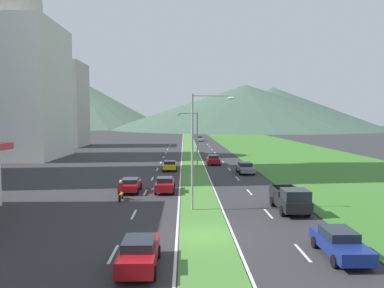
# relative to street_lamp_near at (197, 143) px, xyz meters

# --- Properties ---
(ground_plane) EXTENTS (600.00, 600.00, 0.00)m
(ground_plane) POSITION_rel_street_lamp_near_xyz_m (0.28, -6.67, -5.31)
(ground_plane) COLOR #2D2D30
(grass_median) EXTENTS (3.20, 240.00, 0.06)m
(grass_median) POSITION_rel_street_lamp_near_xyz_m (0.28, 53.33, -5.28)
(grass_median) COLOR #477F33
(grass_median) RESTS_ON ground_plane
(grass_verge_right) EXTENTS (24.00, 240.00, 0.06)m
(grass_verge_right) POSITION_rel_street_lamp_near_xyz_m (20.88, 53.33, -5.28)
(grass_verge_right) COLOR #387028
(grass_verge_right) RESTS_ON ground_plane
(lane_dash_left_2) EXTENTS (0.16, 2.80, 0.01)m
(lane_dash_left_2) POSITION_rel_street_lamp_near_xyz_m (-4.82, -9.67, -5.30)
(lane_dash_left_2) COLOR silver
(lane_dash_left_2) RESTS_ON ground_plane
(lane_dash_left_3) EXTENTS (0.16, 2.80, 0.01)m
(lane_dash_left_3) POSITION_rel_street_lamp_near_xyz_m (-4.82, -1.18, -5.30)
(lane_dash_left_3) COLOR silver
(lane_dash_left_3) RESTS_ON ground_plane
(lane_dash_left_4) EXTENTS (0.16, 2.80, 0.01)m
(lane_dash_left_4) POSITION_rel_street_lamp_near_xyz_m (-4.82, 7.32, -5.30)
(lane_dash_left_4) COLOR silver
(lane_dash_left_4) RESTS_ON ground_plane
(lane_dash_left_5) EXTENTS (0.16, 2.80, 0.01)m
(lane_dash_left_5) POSITION_rel_street_lamp_near_xyz_m (-4.82, 15.81, -5.30)
(lane_dash_left_5) COLOR silver
(lane_dash_left_5) RESTS_ON ground_plane
(lane_dash_left_6) EXTENTS (0.16, 2.80, 0.01)m
(lane_dash_left_6) POSITION_rel_street_lamp_near_xyz_m (-4.82, 24.31, -5.30)
(lane_dash_left_6) COLOR silver
(lane_dash_left_6) RESTS_ON ground_plane
(lane_dash_left_7) EXTENTS (0.16, 2.80, 0.01)m
(lane_dash_left_7) POSITION_rel_street_lamp_near_xyz_m (-4.82, 32.81, -5.30)
(lane_dash_left_7) COLOR silver
(lane_dash_left_7) RESTS_ON ground_plane
(lane_dash_left_8) EXTENTS (0.16, 2.80, 0.01)m
(lane_dash_left_8) POSITION_rel_street_lamp_near_xyz_m (-4.82, 41.30, -5.30)
(lane_dash_left_8) COLOR silver
(lane_dash_left_8) RESTS_ON ground_plane
(lane_dash_left_9) EXTENTS (0.16, 2.80, 0.01)m
(lane_dash_left_9) POSITION_rel_street_lamp_near_xyz_m (-4.82, 49.80, -5.30)
(lane_dash_left_9) COLOR silver
(lane_dash_left_9) RESTS_ON ground_plane
(lane_dash_left_10) EXTENTS (0.16, 2.80, 0.01)m
(lane_dash_left_10) POSITION_rel_street_lamp_near_xyz_m (-4.82, 58.29, -5.30)
(lane_dash_left_10) COLOR silver
(lane_dash_left_10) RESTS_ON ground_plane
(lane_dash_left_11) EXTENTS (0.16, 2.80, 0.01)m
(lane_dash_left_11) POSITION_rel_street_lamp_near_xyz_m (-4.82, 66.79, -5.30)
(lane_dash_left_11) COLOR silver
(lane_dash_left_11) RESTS_ON ground_plane
(lane_dash_left_12) EXTENTS (0.16, 2.80, 0.01)m
(lane_dash_left_12) POSITION_rel_street_lamp_near_xyz_m (-4.82, 75.29, -5.30)
(lane_dash_left_12) COLOR silver
(lane_dash_left_12) RESTS_ON ground_plane
(lane_dash_right_2) EXTENTS (0.16, 2.80, 0.01)m
(lane_dash_right_2) POSITION_rel_street_lamp_near_xyz_m (5.38, -9.67, -5.30)
(lane_dash_right_2) COLOR silver
(lane_dash_right_2) RESTS_ON ground_plane
(lane_dash_right_3) EXTENTS (0.16, 2.80, 0.01)m
(lane_dash_right_3) POSITION_rel_street_lamp_near_xyz_m (5.38, -1.18, -5.30)
(lane_dash_right_3) COLOR silver
(lane_dash_right_3) RESTS_ON ground_plane
(lane_dash_right_4) EXTENTS (0.16, 2.80, 0.01)m
(lane_dash_right_4) POSITION_rel_street_lamp_near_xyz_m (5.38, 7.32, -5.30)
(lane_dash_right_4) COLOR silver
(lane_dash_right_4) RESTS_ON ground_plane
(lane_dash_right_5) EXTENTS (0.16, 2.80, 0.01)m
(lane_dash_right_5) POSITION_rel_street_lamp_near_xyz_m (5.38, 15.81, -5.30)
(lane_dash_right_5) COLOR silver
(lane_dash_right_5) RESTS_ON ground_plane
(lane_dash_right_6) EXTENTS (0.16, 2.80, 0.01)m
(lane_dash_right_6) POSITION_rel_street_lamp_near_xyz_m (5.38, 24.31, -5.30)
(lane_dash_right_6) COLOR silver
(lane_dash_right_6) RESTS_ON ground_plane
(lane_dash_right_7) EXTENTS (0.16, 2.80, 0.01)m
(lane_dash_right_7) POSITION_rel_street_lamp_near_xyz_m (5.38, 32.81, -5.30)
(lane_dash_right_7) COLOR silver
(lane_dash_right_7) RESTS_ON ground_plane
(lane_dash_right_8) EXTENTS (0.16, 2.80, 0.01)m
(lane_dash_right_8) POSITION_rel_street_lamp_near_xyz_m (5.38, 41.30, -5.30)
(lane_dash_right_8) COLOR silver
(lane_dash_right_8) RESTS_ON ground_plane
(lane_dash_right_9) EXTENTS (0.16, 2.80, 0.01)m
(lane_dash_right_9) POSITION_rel_street_lamp_near_xyz_m (5.38, 49.80, -5.30)
(lane_dash_right_9) COLOR silver
(lane_dash_right_9) RESTS_ON ground_plane
(lane_dash_right_10) EXTENTS (0.16, 2.80, 0.01)m
(lane_dash_right_10) POSITION_rel_street_lamp_near_xyz_m (5.38, 58.29, -5.30)
(lane_dash_right_10) COLOR silver
(lane_dash_right_10) RESTS_ON ground_plane
(lane_dash_right_11) EXTENTS (0.16, 2.80, 0.01)m
(lane_dash_right_11) POSITION_rel_street_lamp_near_xyz_m (5.38, 66.79, -5.30)
(lane_dash_right_11) COLOR silver
(lane_dash_right_11) RESTS_ON ground_plane
(lane_dash_right_12) EXTENTS (0.16, 2.80, 0.01)m
(lane_dash_right_12) POSITION_rel_street_lamp_near_xyz_m (5.38, 75.29, -5.30)
(lane_dash_right_12) COLOR silver
(lane_dash_right_12) RESTS_ON ground_plane
(edge_line_median_left) EXTENTS (0.16, 240.00, 0.01)m
(edge_line_median_left) POSITION_rel_street_lamp_near_xyz_m (-1.47, 53.33, -5.30)
(edge_line_median_left) COLOR silver
(edge_line_median_left) RESTS_ON ground_plane
(edge_line_median_right) EXTENTS (0.16, 240.00, 0.01)m
(edge_line_median_right) POSITION_rel_street_lamp_near_xyz_m (2.03, 53.33, -5.30)
(edge_line_median_right) COLOR silver
(edge_line_median_right) RESTS_ON ground_plane
(domed_building) EXTENTS (17.21, 17.21, 37.08)m
(domed_building) POSITION_rel_street_lamp_near_xyz_m (-32.11, 40.51, 10.42)
(domed_building) COLOR silver
(domed_building) RESTS_ON ground_plane
(midrise_colored) EXTENTS (12.78, 12.78, 21.13)m
(midrise_colored) POSITION_rel_street_lamp_near_xyz_m (-32.85, 68.82, 5.26)
(midrise_colored) COLOR #B7B2A8
(midrise_colored) RESTS_ON ground_plane
(hill_far_left) EXTENTS (134.02, 134.02, 36.61)m
(hill_far_left) POSITION_rel_street_lamp_near_xyz_m (-80.82, 246.49, 12.99)
(hill_far_left) COLOR #516B56
(hill_far_left) RESTS_ON ground_plane
(hill_far_center) EXTENTS (174.84, 174.84, 28.54)m
(hill_far_center) POSITION_rel_street_lamp_near_xyz_m (38.71, 221.32, 8.96)
(hill_far_center) COLOR #3D5647
(hill_far_center) RESTS_ON ground_plane
(hill_far_right) EXTENTS (163.28, 163.28, 31.80)m
(hill_far_right) POSITION_rel_street_lamp_near_xyz_m (71.31, 284.34, 10.59)
(hill_far_right) COLOR #3D5647
(hill_far_right) RESTS_ON ground_plane
(street_lamp_near) EXTENTS (3.37, 0.30, 9.14)m
(street_lamp_near) POSITION_rel_street_lamp_near_xyz_m (0.00, 0.00, 0.00)
(street_lamp_near) COLOR #99999E
(street_lamp_near) RESTS_ON ground_plane
(street_lamp_mid) EXTENTS (3.03, 0.38, 8.05)m
(street_lamp_mid) POSITION_rel_street_lamp_near_xyz_m (0.52, 26.08, -0.60)
(street_lamp_mid) COLOR #99999E
(street_lamp_mid) RESTS_ON ground_plane
(car_0) EXTENTS (1.86, 4.49, 1.51)m
(car_0) POSITION_rel_street_lamp_near_xyz_m (-3.20, -11.69, -4.53)
(car_0) COLOR maroon
(car_0) RESTS_ON ground_plane
(car_1) EXTENTS (2.03, 4.19, 1.55)m
(car_1) POSITION_rel_street_lamp_near_xyz_m (3.83, 89.45, -4.53)
(car_1) COLOR #B2B2B7
(car_1) RESTS_ON ground_plane
(car_2) EXTENTS (2.01, 4.65, 1.42)m
(car_2) POSITION_rel_street_lamp_near_xyz_m (7.00, 20.16, -4.58)
(car_2) COLOR slate
(car_2) RESTS_ON ground_plane
(car_3) EXTENTS (1.91, 4.51, 1.35)m
(car_3) POSITION_rel_street_lamp_near_xyz_m (-6.32, 7.76, -4.60)
(car_3) COLOR maroon
(car_3) RESTS_ON ground_plane
(car_4) EXTENTS (1.89, 4.68, 1.43)m
(car_4) POSITION_rel_street_lamp_near_xyz_m (7.13, -10.31, -4.57)
(car_4) COLOR navy
(car_4) RESTS_ON ground_plane
(car_5) EXTENTS (1.88, 4.11, 1.49)m
(car_5) POSITION_rel_street_lamp_near_xyz_m (-2.90, 7.50, -4.54)
(car_5) COLOR maroon
(car_5) RESTS_ON ground_plane
(car_6) EXTENTS (1.92, 4.30, 1.34)m
(car_6) POSITION_rel_street_lamp_near_xyz_m (-3.00, 23.31, -4.61)
(car_6) COLOR yellow
(car_6) RESTS_ON ground_plane
(car_8) EXTENTS (1.97, 4.60, 1.43)m
(car_8) POSITION_rel_street_lamp_near_xyz_m (3.54, 30.10, -4.57)
(car_8) COLOR maroon
(car_8) RESTS_ON ground_plane
(pickup_truck_0) EXTENTS (2.18, 5.40, 2.00)m
(pickup_truck_0) POSITION_rel_street_lamp_near_xyz_m (7.20, -0.69, -4.33)
(pickup_truck_0) COLOR black
(pickup_truck_0) RESTS_ON ground_plane
(motorcycle_rider) EXTENTS (0.36, 2.00, 1.80)m
(motorcycle_rider) POSITION_rel_street_lamp_near_xyz_m (-6.61, 3.88, -4.57)
(motorcycle_rider) COLOR black
(motorcycle_rider) RESTS_ON ground_plane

